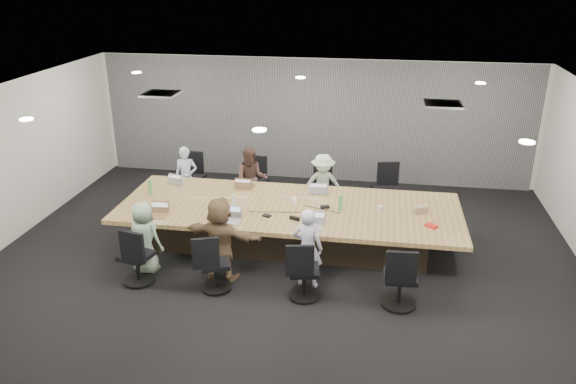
% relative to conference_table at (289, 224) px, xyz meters
% --- Properties ---
extents(floor, '(10.00, 8.00, 0.00)m').
position_rel_conference_table_xyz_m(floor, '(0.00, -0.50, -0.40)').
color(floor, black).
rests_on(floor, ground).
extents(ceiling, '(10.00, 8.00, 0.00)m').
position_rel_conference_table_xyz_m(ceiling, '(0.00, -0.50, 2.40)').
color(ceiling, white).
rests_on(ceiling, wall_back).
extents(wall_back, '(10.00, 0.00, 2.80)m').
position_rel_conference_table_xyz_m(wall_back, '(0.00, 3.50, 1.00)').
color(wall_back, beige).
rests_on(wall_back, ground).
extents(wall_front, '(10.00, 0.00, 2.80)m').
position_rel_conference_table_xyz_m(wall_front, '(0.00, -4.50, 1.00)').
color(wall_front, beige).
rests_on(wall_front, ground).
extents(wall_left, '(0.00, 8.00, 2.80)m').
position_rel_conference_table_xyz_m(wall_left, '(-5.00, -0.50, 1.00)').
color(wall_left, beige).
rests_on(wall_left, ground).
extents(curtain, '(9.80, 0.04, 2.80)m').
position_rel_conference_table_xyz_m(curtain, '(0.00, 3.42, 1.00)').
color(curtain, slate).
rests_on(curtain, ground).
extents(conference_table, '(6.00, 2.20, 0.74)m').
position_rel_conference_table_xyz_m(conference_table, '(0.00, 0.00, 0.00)').
color(conference_table, '#2E2419').
rests_on(conference_table, ground).
extents(chair_0, '(0.63, 0.63, 0.84)m').
position_rel_conference_table_xyz_m(chair_0, '(-2.36, 1.70, 0.02)').
color(chair_0, black).
rests_on(chair_0, ground).
extents(chair_1, '(0.55, 0.55, 0.79)m').
position_rel_conference_table_xyz_m(chair_1, '(-0.99, 1.70, -0.01)').
color(chair_1, black).
rests_on(chair_1, ground).
extents(chair_2, '(0.61, 0.61, 0.74)m').
position_rel_conference_table_xyz_m(chair_2, '(0.46, 1.70, -0.03)').
color(chair_2, black).
rests_on(chair_2, ground).
extents(chair_3, '(0.67, 0.67, 0.82)m').
position_rel_conference_table_xyz_m(chair_3, '(1.68, 1.70, 0.01)').
color(chair_3, black).
rests_on(chair_3, ground).
extents(chair_4, '(0.63, 0.63, 0.78)m').
position_rel_conference_table_xyz_m(chair_4, '(-2.14, -1.70, -0.01)').
color(chair_4, black).
rests_on(chair_4, ground).
extents(chair_5, '(0.65, 0.65, 0.76)m').
position_rel_conference_table_xyz_m(chair_5, '(-0.87, -1.70, -0.02)').
color(chair_5, black).
rests_on(chair_5, ground).
extents(chair_6, '(0.60, 0.60, 0.76)m').
position_rel_conference_table_xyz_m(chair_6, '(0.51, -1.70, -0.02)').
color(chair_6, black).
rests_on(chair_6, ground).
extents(chair_7, '(0.58, 0.58, 0.81)m').
position_rel_conference_table_xyz_m(chair_7, '(1.93, -1.70, 0.00)').
color(chair_7, black).
rests_on(chair_7, ground).
extents(person_0, '(0.51, 0.38, 1.28)m').
position_rel_conference_table_xyz_m(person_0, '(-2.36, 1.35, 0.24)').
color(person_0, '#ABB9DA').
rests_on(person_0, ground).
extents(laptop_0, '(0.34, 0.26, 0.02)m').
position_rel_conference_table_xyz_m(laptop_0, '(-2.36, 0.80, 0.35)').
color(laptop_0, '#B2B2B7').
rests_on(laptop_0, conference_table).
extents(person_1, '(0.74, 0.63, 1.35)m').
position_rel_conference_table_xyz_m(person_1, '(-0.99, 1.35, 0.27)').
color(person_1, '#4A322D').
rests_on(person_1, ground).
extents(laptop_1, '(0.33, 0.23, 0.02)m').
position_rel_conference_table_xyz_m(laptop_1, '(-0.99, 0.80, 0.35)').
color(laptop_1, '#8C6647').
rests_on(laptop_1, conference_table).
extents(person_2, '(0.89, 0.59, 1.29)m').
position_rel_conference_table_xyz_m(person_2, '(0.46, 1.35, 0.24)').
color(person_2, '#AAC1A9').
rests_on(person_2, ground).
extents(laptop_2, '(0.37, 0.27, 0.02)m').
position_rel_conference_table_xyz_m(laptop_2, '(0.46, 0.80, 0.35)').
color(laptop_2, '#B2B2B7').
rests_on(laptop_2, conference_table).
extents(person_4, '(0.67, 0.51, 1.22)m').
position_rel_conference_table_xyz_m(person_4, '(-2.14, -1.35, 0.21)').
color(person_4, '#91B093').
rests_on(person_4, ground).
extents(laptop_4, '(0.33, 0.24, 0.02)m').
position_rel_conference_table_xyz_m(laptop_4, '(-2.14, -0.80, 0.35)').
color(laptop_4, '#8C6647').
rests_on(laptop_4, conference_table).
extents(person_5, '(1.35, 0.66, 1.39)m').
position_rel_conference_table_xyz_m(person_5, '(-0.87, -1.35, 0.29)').
color(person_5, brown).
rests_on(person_5, ground).
extents(laptop_5, '(0.37, 0.26, 0.02)m').
position_rel_conference_table_xyz_m(laptop_5, '(-0.87, -0.80, 0.35)').
color(laptop_5, '#B2B2B7').
rests_on(laptop_5, conference_table).
extents(person_6, '(0.52, 0.38, 1.30)m').
position_rel_conference_table_xyz_m(person_6, '(0.51, -1.35, 0.25)').
color(person_6, silver).
rests_on(person_6, ground).
extents(laptop_6, '(0.37, 0.28, 0.02)m').
position_rel_conference_table_xyz_m(laptop_6, '(0.51, -0.80, 0.35)').
color(laptop_6, '#B2B2B7').
rests_on(laptop_6, conference_table).
extents(bottle_green_left, '(0.08, 0.08, 0.26)m').
position_rel_conference_table_xyz_m(bottle_green_left, '(-2.65, 0.18, 0.47)').
color(bottle_green_left, '#4CA452').
rests_on(bottle_green_left, conference_table).
extents(bottle_green_right, '(0.08, 0.08, 0.27)m').
position_rel_conference_table_xyz_m(bottle_green_right, '(0.91, -0.01, 0.47)').
color(bottle_green_right, '#4CA452').
rests_on(bottle_green_right, conference_table).
extents(bottle_clear, '(0.08, 0.08, 0.20)m').
position_rel_conference_table_xyz_m(bottle_clear, '(-0.97, -0.13, 0.44)').
color(bottle_clear, silver).
rests_on(bottle_clear, conference_table).
extents(cup_white_far, '(0.11, 0.11, 0.11)m').
position_rel_conference_table_xyz_m(cup_white_far, '(0.07, 0.15, 0.39)').
color(cup_white_far, white).
rests_on(cup_white_far, conference_table).
extents(cup_white_near, '(0.11, 0.11, 0.10)m').
position_rel_conference_table_xyz_m(cup_white_near, '(1.59, 0.04, 0.39)').
color(cup_white_near, white).
rests_on(cup_white_near, conference_table).
extents(mug_brown, '(0.11, 0.11, 0.10)m').
position_rel_conference_table_xyz_m(mug_brown, '(-2.31, -0.42, 0.39)').
color(mug_brown, brown).
rests_on(mug_brown, conference_table).
extents(mic_left, '(0.16, 0.14, 0.03)m').
position_rel_conference_table_xyz_m(mic_left, '(-0.30, -0.49, 0.35)').
color(mic_left, black).
rests_on(mic_left, conference_table).
extents(mic_right, '(0.18, 0.15, 0.03)m').
position_rel_conference_table_xyz_m(mic_right, '(0.63, 0.04, 0.35)').
color(mic_right, black).
rests_on(mic_right, conference_table).
extents(stapler, '(0.18, 0.10, 0.07)m').
position_rel_conference_table_xyz_m(stapler, '(0.19, -0.56, 0.37)').
color(stapler, black).
rests_on(stapler, conference_table).
extents(canvas_bag, '(0.27, 0.22, 0.12)m').
position_rel_conference_table_xyz_m(canvas_bag, '(2.28, 0.10, 0.40)').
color(canvas_bag, gray).
rests_on(canvas_bag, conference_table).
extents(snack_packet, '(0.22, 0.21, 0.04)m').
position_rel_conference_table_xyz_m(snack_packet, '(2.42, -0.46, 0.36)').
color(snack_packet, red).
rests_on(snack_packet, conference_table).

